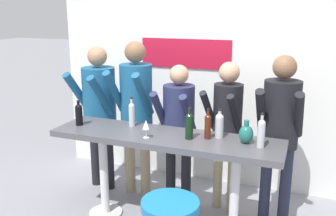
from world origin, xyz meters
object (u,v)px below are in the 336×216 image
object	(u,v)px
wine_bottle_4	(132,113)
wine_bottle_5	(208,125)
person_far_left	(99,103)
wine_glass_0	(146,125)
wine_bottle_0	(261,132)
person_center	(227,120)
person_center_right	(280,123)
decorative_vase	(246,134)
wine_bottle_1	(189,125)
wine_bottle_3	(219,124)
person_left	(136,102)
person_center_left	(178,120)
wine_bottle_2	(79,114)
tasting_table	(165,151)

from	to	relation	value
wine_bottle_4	wine_bottle_5	size ratio (longest dim) A/B	1.07
person_far_left	wine_glass_0	size ratio (longest dim) A/B	9.95
wine_bottle_0	wine_bottle_4	xyz separation A→B (m)	(-1.33, 0.14, -0.00)
person_center	wine_glass_0	distance (m)	0.94
person_center_right	decorative_vase	xyz separation A→B (m)	(-0.26, -0.44, -0.01)
person_far_left	person_center_right	world-z (taller)	same
wine_bottle_1	wine_bottle_3	size ratio (longest dim) A/B	1.08
person_left	wine_bottle_1	bearing A→B (deg)	-32.77
person_far_left	wine_bottle_4	distance (m)	0.78
person_center_left	wine_bottle_0	distance (m)	1.12
wine_bottle_0	wine_bottle_2	xyz separation A→B (m)	(-1.86, -0.02, -0.02)
wine_bottle_1	wine_bottle_4	distance (m)	0.69
wine_bottle_1	wine_bottle_3	xyz separation A→B (m)	(0.25, 0.13, -0.01)
tasting_table	person_center_right	distance (m)	1.17
wine_bottle_3	person_left	bearing A→B (deg)	157.96
tasting_table	decorative_vase	distance (m)	0.81
wine_bottle_1	wine_bottle_5	size ratio (longest dim) A/B	1.03
person_center	wine_bottle_2	world-z (taller)	person_center
wine_bottle_3	decorative_vase	xyz separation A→B (m)	(0.26, -0.06, -0.04)
wine_bottle_2	wine_bottle_3	world-z (taller)	wine_bottle_3
person_far_left	person_center_right	distance (m)	2.10
person_far_left	decorative_vase	distance (m)	1.91
person_center	wine_bottle_2	size ratio (longest dim) A/B	6.21
tasting_table	wine_bottle_5	size ratio (longest dim) A/B	7.78
decorative_vase	wine_bottle_4	bearing A→B (deg)	176.01
person_center	wine_glass_0	bearing A→B (deg)	-120.60
person_center_right	wine_bottle_1	xyz separation A→B (m)	(-0.78, -0.51, 0.04)
wine_bottle_1	wine_bottle_3	distance (m)	0.29
person_left	decorative_vase	world-z (taller)	person_left
person_center_left	wine_bottle_2	bearing A→B (deg)	-143.67
wine_glass_0	wine_bottle_2	bearing A→B (deg)	171.94
person_far_left	wine_bottle_3	xyz separation A→B (m)	(1.58, -0.45, 0.04)
person_far_left	wine_bottle_0	size ratio (longest dim) A/B	5.62
person_center_left	person_left	bearing A→B (deg)	-176.63
wine_bottle_0	wine_bottle_4	world-z (taller)	wine_bottle_0
person_center_right	wine_bottle_0	size ratio (longest dim) A/B	5.62
wine_bottle_4	person_center_left	bearing A→B (deg)	48.78
tasting_table	wine_bottle_5	bearing A→B (deg)	7.40
wine_glass_0	wine_bottle_5	bearing A→B (deg)	19.16
tasting_table	wine_glass_0	bearing A→B (deg)	-134.78
person_center_right	wine_bottle_2	size ratio (longest dim) A/B	6.59
tasting_table	wine_bottle_0	world-z (taller)	wine_bottle_0
person_center_right	tasting_table	bearing A→B (deg)	-153.14
person_left	wine_bottle_3	size ratio (longest dim) A/B	6.60
wine_bottle_4	tasting_table	bearing A→B (deg)	-18.38
person_left	wine_bottle_2	distance (m)	0.69
person_center	wine_bottle_5	size ratio (longest dim) A/B	5.71
person_left	person_center_left	world-z (taller)	person_left
wine_bottle_2	wine_bottle_4	bearing A→B (deg)	16.72
tasting_table	wine_bottle_1	size ratio (longest dim) A/B	7.54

